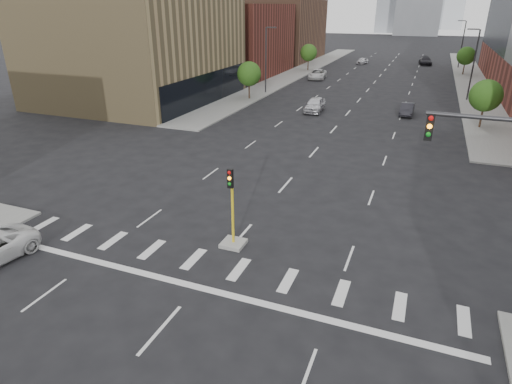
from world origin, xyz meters
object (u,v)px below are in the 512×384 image
Objects in this scene: car_near_left at (315,105)px; car_far_left at (317,74)px; car_distant at (363,61)px; median_traffic_signal at (233,229)px; car_mid_right at (407,109)px; car_deep_right at (425,61)px.

car_near_left reaches higher than car_far_left.
car_distant is (4.06, 23.73, -0.11)m from car_far_left.
car_far_left is (-5.85, 24.47, -0.04)m from car_near_left.
median_traffic_signal is 1.08× the size of car_mid_right.
car_near_left reaches higher than car_distant.
car_distant is at bearing 89.42° from car_near_left.
median_traffic_signal is at bearing -76.27° from car_distant.
median_traffic_signal is 35.01m from car_mid_right.
car_mid_right is at bearing -60.36° from car_far_left.
car_deep_right reaches higher than car_mid_right.
car_far_left is 1.02× the size of car_deep_right.
median_traffic_signal is 32.51m from car_near_left.
car_far_left reaches higher than car_distant.
median_traffic_signal is 0.89× the size of car_near_left.
median_traffic_signal is 84.63m from car_deep_right.
car_far_left is 32.31m from car_deep_right.
car_near_left is at bearing 96.88° from median_traffic_signal.
car_distant is (-12.75, -3.87, -0.13)m from car_deep_right.
car_mid_right is at bearing -65.45° from car_distant.
car_near_left is 25.16m from car_far_left.
car_mid_right is at bearing 79.23° from median_traffic_signal.
median_traffic_signal reaches higher than car_distant.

